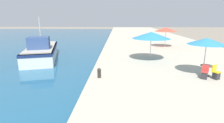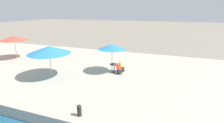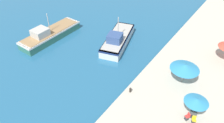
{
  "view_description": "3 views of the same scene",
  "coord_description": "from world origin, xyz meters",
  "px_view_note": "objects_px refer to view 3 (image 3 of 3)",
  "views": [
    {
      "loc": [
        1.91,
        4.07,
        4.63
      ],
      "look_at": [
        1.5,
        16.36,
        1.57
      ],
      "focal_mm": 28.0,
      "sensor_mm": 36.0,
      "label": 1
    },
    {
      "loc": [
        -6.42,
        10.58,
        6.26
      ],
      "look_at": [
        7.85,
        15.88,
        1.77
      ],
      "focal_mm": 28.0,
      "sensor_mm": 36.0,
      "label": 2
    },
    {
      "loc": [
        9.38,
        -1.02,
        19.66
      ],
      "look_at": [
        -4.0,
        18.0,
        1.37
      ],
      "focal_mm": 35.0,
      "sensor_mm": 36.0,
      "label": 3
    }
  ],
  "objects_px": {
    "fishing_boat_near": "(50,34)",
    "cafe_umbrella_pink": "(197,101)",
    "cafe_umbrella_white": "(185,67)",
    "mooring_bollard": "(130,90)",
    "cafe_table": "(193,114)",
    "cafe_chair_right": "(187,117)",
    "fishing_boat_mid": "(118,39)",
    "cafe_chair_left": "(194,121)"
  },
  "relations": [
    {
      "from": "fishing_boat_near",
      "to": "cafe_umbrella_pink",
      "type": "distance_m",
      "value": 25.07
    },
    {
      "from": "cafe_umbrella_white",
      "to": "mooring_bollard",
      "type": "distance_m",
      "value": 7.09
    },
    {
      "from": "mooring_bollard",
      "to": "fishing_boat_near",
      "type": "bearing_deg",
      "value": 168.97
    },
    {
      "from": "cafe_umbrella_pink",
      "to": "cafe_table",
      "type": "xyz_separation_m",
      "value": [
        0.11,
        -0.17,
        -1.83
      ]
    },
    {
      "from": "cafe_chair_right",
      "to": "cafe_umbrella_pink",
      "type": "bearing_deg",
      "value": -76.97
    },
    {
      "from": "fishing_boat_mid",
      "to": "cafe_chair_right",
      "type": "bearing_deg",
      "value": -46.95
    },
    {
      "from": "cafe_table",
      "to": "mooring_bollard",
      "type": "bearing_deg",
      "value": -175.19
    },
    {
      "from": "fishing_boat_mid",
      "to": "cafe_umbrella_pink",
      "type": "relative_size",
      "value": 3.82
    },
    {
      "from": "cafe_umbrella_pink",
      "to": "mooring_bollard",
      "type": "relative_size",
      "value": 3.95
    },
    {
      "from": "fishing_boat_near",
      "to": "cafe_table",
      "type": "xyz_separation_m",
      "value": [
        24.95,
        -2.83,
        0.38
      ]
    },
    {
      "from": "cafe_table",
      "to": "mooring_bollard",
      "type": "distance_m",
      "value": 7.3
    },
    {
      "from": "cafe_chair_right",
      "to": "cafe_chair_left",
      "type": "bearing_deg",
      "value": -150.57
    },
    {
      "from": "cafe_umbrella_pink",
      "to": "cafe_chair_left",
      "type": "relative_size",
      "value": 2.84
    },
    {
      "from": "mooring_bollard",
      "to": "cafe_table",
      "type": "bearing_deg",
      "value": 4.81
    },
    {
      "from": "fishing_boat_mid",
      "to": "cafe_umbrella_white",
      "type": "relative_size",
      "value": 2.8
    },
    {
      "from": "cafe_chair_left",
      "to": "mooring_bollard",
      "type": "xyz_separation_m",
      "value": [
        -7.6,
        0.03,
        0.02
      ]
    },
    {
      "from": "mooring_bollard",
      "to": "cafe_chair_left",
      "type": "bearing_deg",
      "value": -0.23
    },
    {
      "from": "cafe_umbrella_pink",
      "to": "fishing_boat_mid",
      "type": "bearing_deg",
      "value": 152.28
    },
    {
      "from": "cafe_umbrella_pink",
      "to": "cafe_table",
      "type": "relative_size",
      "value": 3.23
    },
    {
      "from": "cafe_chair_right",
      "to": "cafe_table",
      "type": "bearing_deg",
      "value": -90.0
    },
    {
      "from": "fishing_boat_mid",
      "to": "cafe_umbrella_white",
      "type": "height_order",
      "value": "fishing_boat_mid"
    },
    {
      "from": "cafe_table",
      "to": "cafe_chair_right",
      "type": "distance_m",
      "value": 0.75
    },
    {
      "from": "mooring_bollard",
      "to": "cafe_chair_right",
      "type": "bearing_deg",
      "value": -0.05
    },
    {
      "from": "fishing_boat_mid",
      "to": "cafe_chair_left",
      "type": "xyz_separation_m",
      "value": [
        15.14,
        -8.53,
        0.12
      ]
    },
    {
      "from": "fishing_boat_near",
      "to": "cafe_umbrella_pink",
      "type": "height_order",
      "value": "fishing_boat_near"
    },
    {
      "from": "cafe_chair_left",
      "to": "mooring_bollard",
      "type": "height_order",
      "value": "cafe_chair_left"
    },
    {
      "from": "fishing_boat_mid",
      "to": "cafe_chair_left",
      "type": "height_order",
      "value": "fishing_boat_mid"
    },
    {
      "from": "cafe_table",
      "to": "mooring_bollard",
      "type": "height_order",
      "value": "cafe_table"
    },
    {
      "from": "fishing_boat_near",
      "to": "cafe_umbrella_white",
      "type": "height_order",
      "value": "fishing_boat_near"
    },
    {
      "from": "cafe_chair_left",
      "to": "cafe_chair_right",
      "type": "xyz_separation_m",
      "value": [
        -0.71,
        0.03,
        0.0
      ]
    },
    {
      "from": "cafe_umbrella_white",
      "to": "cafe_chair_right",
      "type": "height_order",
      "value": "cafe_umbrella_white"
    },
    {
      "from": "cafe_table",
      "to": "fishing_boat_mid",
      "type": "bearing_deg",
      "value": 151.94
    },
    {
      "from": "fishing_boat_near",
      "to": "cafe_chair_right",
      "type": "xyz_separation_m",
      "value": [
        24.57,
        -3.45,
        0.17
      ]
    },
    {
      "from": "cafe_chair_left",
      "to": "cafe_chair_right",
      "type": "relative_size",
      "value": 1.0
    },
    {
      "from": "cafe_umbrella_white",
      "to": "cafe_chair_left",
      "type": "height_order",
      "value": "cafe_umbrella_white"
    },
    {
      "from": "fishing_boat_near",
      "to": "cafe_umbrella_pink",
      "type": "xyz_separation_m",
      "value": [
        24.83,
        -2.66,
        2.2
      ]
    },
    {
      "from": "cafe_umbrella_pink",
      "to": "fishing_boat_near",
      "type": "bearing_deg",
      "value": 173.88
    },
    {
      "from": "cafe_umbrella_pink",
      "to": "cafe_table",
      "type": "distance_m",
      "value": 1.84
    },
    {
      "from": "fishing_boat_mid",
      "to": "cafe_chair_right",
      "type": "relative_size",
      "value": 10.83
    },
    {
      "from": "fishing_boat_near",
      "to": "cafe_chair_left",
      "type": "distance_m",
      "value": 25.52
    },
    {
      "from": "fishing_boat_mid",
      "to": "cafe_umbrella_white",
      "type": "xyz_separation_m",
      "value": [
        11.84,
        -3.23,
        2.14
      ]
    },
    {
      "from": "cafe_umbrella_pink",
      "to": "cafe_chair_left",
      "type": "xyz_separation_m",
      "value": [
        0.45,
        -0.81,
        -2.04
      ]
    }
  ]
}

